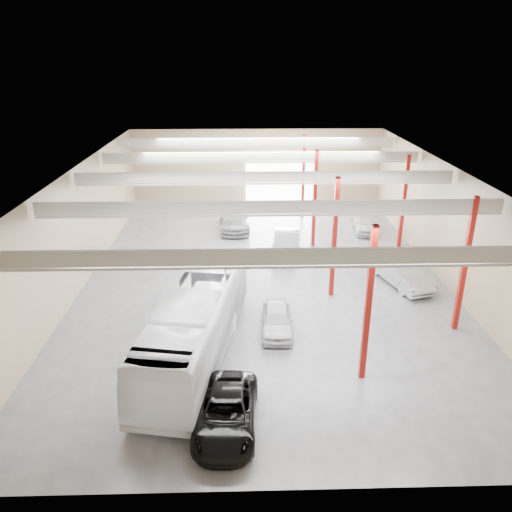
{
  "coord_description": "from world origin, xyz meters",
  "views": [
    {
      "loc": [
        -1.32,
        -28.04,
        13.15
      ],
      "look_at": [
        -0.57,
        -1.3,
        2.2
      ],
      "focal_mm": 35.0,
      "sensor_mm": 36.0,
      "label": 1
    }
  ],
  "objects_px": {
    "car_row_a": "(277,319)",
    "car_right_far": "(365,223)",
    "coach_bus": "(196,323)",
    "black_sedan": "(226,413)",
    "car_row_b": "(287,243)",
    "car_right_near": "(401,271)",
    "car_row_c": "(234,219)"
  },
  "relations": [
    {
      "from": "car_row_a",
      "to": "car_row_c",
      "type": "height_order",
      "value": "car_row_c"
    },
    {
      "from": "coach_bus",
      "to": "car_row_b",
      "type": "distance_m",
      "value": 13.58
    },
    {
      "from": "car_row_a",
      "to": "black_sedan",
      "type": "bearing_deg",
      "value": -106.29
    },
    {
      "from": "car_row_a",
      "to": "car_right_far",
      "type": "xyz_separation_m",
      "value": [
        7.95,
        14.98,
        0.02
      ]
    },
    {
      "from": "car_row_c",
      "to": "car_right_near",
      "type": "bearing_deg",
      "value": -48.73
    },
    {
      "from": "coach_bus",
      "to": "car_right_near",
      "type": "bearing_deg",
      "value": 41.94
    },
    {
      "from": "coach_bus",
      "to": "black_sedan",
      "type": "relative_size",
      "value": 2.45
    },
    {
      "from": "black_sedan",
      "to": "car_row_b",
      "type": "distance_m",
      "value": 17.9
    },
    {
      "from": "car_row_c",
      "to": "car_row_b",
      "type": "bearing_deg",
      "value": -58.66
    },
    {
      "from": "coach_bus",
      "to": "car_row_c",
      "type": "bearing_deg",
      "value": 95.12
    },
    {
      "from": "car_right_far",
      "to": "car_row_b",
      "type": "bearing_deg",
      "value": -140.5
    },
    {
      "from": "car_row_a",
      "to": "car_right_far",
      "type": "height_order",
      "value": "car_right_far"
    },
    {
      "from": "car_row_b",
      "to": "car_right_far",
      "type": "distance_m",
      "value": 7.95
    },
    {
      "from": "coach_bus",
      "to": "car_row_b",
      "type": "xyz_separation_m",
      "value": [
        5.24,
        12.5,
        -0.85
      ]
    },
    {
      "from": "car_row_b",
      "to": "car_row_c",
      "type": "bearing_deg",
      "value": 133.37
    },
    {
      "from": "black_sedan",
      "to": "car_right_near",
      "type": "distance_m",
      "value": 16.11
    },
    {
      "from": "car_right_near",
      "to": "car_right_far",
      "type": "distance_m",
      "value": 9.59
    },
    {
      "from": "car_row_b",
      "to": "car_right_far",
      "type": "height_order",
      "value": "car_row_b"
    },
    {
      "from": "black_sedan",
      "to": "car_right_near",
      "type": "xyz_separation_m",
      "value": [
        10.3,
        12.39,
        0.18
      ]
    },
    {
      "from": "black_sedan",
      "to": "car_row_a",
      "type": "distance_m",
      "value": 7.39
    },
    {
      "from": "coach_bus",
      "to": "car_row_b",
      "type": "height_order",
      "value": "coach_bus"
    },
    {
      "from": "black_sedan",
      "to": "car_row_a",
      "type": "xyz_separation_m",
      "value": [
        2.35,
        7.0,
        -0.01
      ]
    },
    {
      "from": "car_row_c",
      "to": "car_right_far",
      "type": "xyz_separation_m",
      "value": [
        10.3,
        -1.02,
        -0.13
      ]
    },
    {
      "from": "car_row_b",
      "to": "car_row_c",
      "type": "xyz_separation_m",
      "value": [
        -3.74,
        5.5,
        0.02
      ]
    },
    {
      "from": "black_sedan",
      "to": "car_row_b",
      "type": "height_order",
      "value": "car_row_b"
    },
    {
      "from": "black_sedan",
      "to": "car_right_far",
      "type": "relative_size",
      "value": 1.21
    },
    {
      "from": "car_right_far",
      "to": "coach_bus",
      "type": "bearing_deg",
      "value": -119.63
    },
    {
      "from": "car_row_b",
      "to": "car_right_near",
      "type": "xyz_separation_m",
      "value": [
        6.56,
        -5.11,
        0.05
      ]
    },
    {
      "from": "coach_bus",
      "to": "car_row_c",
      "type": "xyz_separation_m",
      "value": [
        1.5,
        18.0,
        -0.83
      ]
    },
    {
      "from": "coach_bus",
      "to": "car_row_b",
      "type": "relative_size",
      "value": 2.45
    },
    {
      "from": "black_sedan",
      "to": "car_row_b",
      "type": "xyz_separation_m",
      "value": [
        3.74,
        17.5,
        0.12
      ]
    },
    {
      "from": "car_row_c",
      "to": "car_right_near",
      "type": "relative_size",
      "value": 1.08
    }
  ]
}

